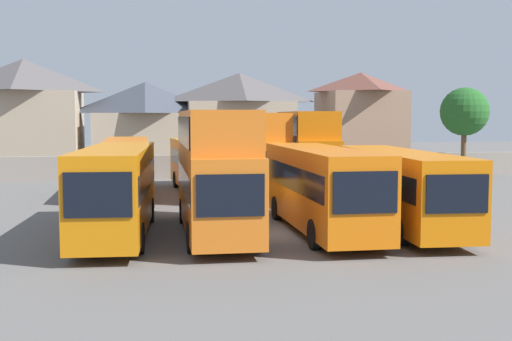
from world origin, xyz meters
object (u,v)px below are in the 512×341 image
object	(u,v)px
bus_1	(117,186)
bus_6	(201,163)
house_terrace_right	(239,120)
bus_7	(253,148)
bus_5	(127,163)
bus_3	(321,184)
bus_8	(306,147)
bus_4	(399,184)
tree_left_of_lot	(465,112)
house_terrace_centre	(145,125)
house_terrace_far_right	(360,119)
bus_2	(215,166)
house_terrace_left	(25,114)

from	to	relation	value
bus_1	bus_6	distance (m)	14.69
house_terrace_right	bus_7	bearing A→B (deg)	-95.17
bus_5	bus_6	distance (m)	4.52
bus_7	house_terrace_right	world-z (taller)	house_terrace_right
bus_1	bus_3	bearing A→B (deg)	90.58
bus_6	bus_8	bearing A→B (deg)	85.92
bus_4	bus_6	bearing A→B (deg)	-149.65
bus_1	tree_left_of_lot	bearing A→B (deg)	133.54
bus_3	house_terrace_centre	world-z (taller)	house_terrace_centre
bus_7	house_terrace_centre	size ratio (longest dim) A/B	1.10
bus_7	house_terrace_far_right	size ratio (longest dim) A/B	1.17
house_terrace_far_right	bus_8	bearing A→B (deg)	-117.69
bus_5	bus_6	bearing A→B (deg)	91.64
bus_3	house_terrace_centre	distance (m)	34.00
bus_7	house_terrace_centre	xyz separation A→B (m)	(-6.80, 18.26, 1.20)
bus_5	tree_left_of_lot	xyz separation A→B (m)	(26.06, 8.23, 3.17)
bus_1	house_terrace_right	world-z (taller)	house_terrace_right
bus_3	house_terrace_right	size ratio (longest dim) A/B	1.12
bus_1	house_terrace_centre	bearing A→B (deg)	-178.53
bus_3	house_terrace_right	distance (m)	32.87
bus_7	house_terrace_centre	bearing A→B (deg)	-163.39
house_terrace_far_right	bus_6	bearing A→B (deg)	-131.31
bus_3	bus_7	world-z (taller)	bus_7
house_terrace_far_right	tree_left_of_lot	world-z (taller)	house_terrace_far_right
bus_1	bus_2	bearing A→B (deg)	88.09
bus_2	tree_left_of_lot	distance (m)	31.55
bus_4	bus_1	bearing A→B (deg)	-87.28
bus_1	tree_left_of_lot	distance (m)	34.22
bus_6	bus_3	bearing A→B (deg)	10.16
house_terrace_centre	tree_left_of_lot	size ratio (longest dim) A/B	1.34
bus_6	bus_7	bearing A→B (deg)	94.26
bus_4	bus_5	distance (m)	18.18
house_terrace_left	tree_left_of_lot	distance (m)	36.75
bus_2	bus_6	xyz separation A→B (m)	(0.59, 14.35, -0.94)
house_terrace_left	bus_2	bearing A→B (deg)	-68.24
house_terrace_left	tree_left_of_lot	size ratio (longest dim) A/B	1.38
bus_7	bus_8	size ratio (longest dim) A/B	1.01
house_terrace_right	tree_left_of_lot	world-z (taller)	house_terrace_right
bus_3	bus_4	size ratio (longest dim) A/B	0.93
bus_4	house_terrace_far_right	distance (m)	34.21
bus_1	bus_4	size ratio (longest dim) A/B	0.95
bus_2	bus_5	world-z (taller)	bus_2
house_terrace_left	house_terrace_far_right	bearing A→B (deg)	0.67
bus_1	tree_left_of_lot	size ratio (longest dim) A/B	1.60
bus_4	house_terrace_centre	size ratio (longest dim) A/B	1.26
bus_3	bus_5	distance (m)	16.43
bus_5	house_terrace_left	bearing A→B (deg)	-154.73
bus_3	tree_left_of_lot	size ratio (longest dim) A/B	1.57
tree_left_of_lot	bus_4	bearing A→B (deg)	-122.84
tree_left_of_lot	bus_7	bearing A→B (deg)	-157.55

